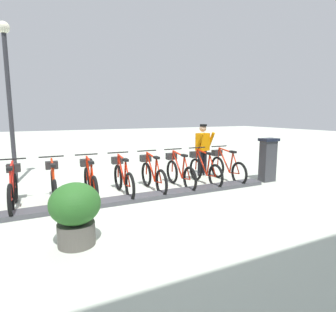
{
  "coord_description": "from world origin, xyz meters",
  "views": [
    {
      "loc": [
        -5.92,
        1.75,
        1.98
      ],
      "look_at": [
        0.5,
        -1.39,
        0.9
      ],
      "focal_mm": 29.75,
      "sensor_mm": 36.0,
      "label": 1
    }
  ],
  "objects_px": {
    "bike_docked_1": "(204,169)",
    "lamp_post": "(8,82)",
    "bike_docked_7": "(13,188)",
    "worker_near_rack": "(203,148)",
    "bike_docked_4": "(123,177)",
    "planter_bush": "(75,211)",
    "payment_kiosk": "(268,159)",
    "bike_docked_2": "(179,171)",
    "bike_docked_3": "(152,174)",
    "bike_docked_0": "(226,167)",
    "bike_docked_5": "(90,181)",
    "bike_docked_6": "(54,184)"
  },
  "relations": [
    {
      "from": "bike_docked_1",
      "to": "lamp_post",
      "type": "height_order",
      "value": "lamp_post"
    },
    {
      "from": "bike_docked_7",
      "to": "worker_near_rack",
      "type": "xyz_separation_m",
      "value": [
        0.89,
        -5.32,
        0.48
      ]
    },
    {
      "from": "bike_docked_1",
      "to": "bike_docked_4",
      "type": "height_order",
      "value": "same"
    },
    {
      "from": "planter_bush",
      "to": "payment_kiosk",
      "type": "bearing_deg",
      "value": -72.85
    },
    {
      "from": "bike_docked_2",
      "to": "bike_docked_3",
      "type": "relative_size",
      "value": 1.0
    },
    {
      "from": "bike_docked_0",
      "to": "bike_docked_2",
      "type": "relative_size",
      "value": 1.0
    },
    {
      "from": "bike_docked_4",
      "to": "bike_docked_5",
      "type": "xyz_separation_m",
      "value": [
        0.0,
        0.8,
        0.0
      ]
    },
    {
      "from": "bike_docked_5",
      "to": "planter_bush",
      "type": "distance_m",
      "value": 2.42
    },
    {
      "from": "bike_docked_0",
      "to": "worker_near_rack",
      "type": "distance_m",
      "value": 1.05
    },
    {
      "from": "bike_docked_5",
      "to": "lamp_post",
      "type": "height_order",
      "value": "lamp_post"
    },
    {
      "from": "bike_docked_4",
      "to": "worker_near_rack",
      "type": "relative_size",
      "value": 1.04
    },
    {
      "from": "planter_bush",
      "to": "bike_docked_0",
      "type": "bearing_deg",
      "value": -63.28
    },
    {
      "from": "bike_docked_7",
      "to": "payment_kiosk",
      "type": "bearing_deg",
      "value": -94.92
    },
    {
      "from": "bike_docked_2",
      "to": "planter_bush",
      "type": "distance_m",
      "value": 3.83
    },
    {
      "from": "bike_docked_2",
      "to": "planter_bush",
      "type": "height_order",
      "value": "bike_docked_2"
    },
    {
      "from": "worker_near_rack",
      "to": "planter_bush",
      "type": "height_order",
      "value": "worker_near_rack"
    },
    {
      "from": "lamp_post",
      "to": "bike_docked_2",
      "type": "bearing_deg",
      "value": -121.59
    },
    {
      "from": "bike_docked_0",
      "to": "bike_docked_6",
      "type": "relative_size",
      "value": 1.0
    },
    {
      "from": "bike_docked_5",
      "to": "bike_docked_3",
      "type": "bearing_deg",
      "value": -90.0
    },
    {
      "from": "bike_docked_1",
      "to": "bike_docked_3",
      "type": "height_order",
      "value": "same"
    },
    {
      "from": "bike_docked_2",
      "to": "bike_docked_5",
      "type": "relative_size",
      "value": 1.0
    },
    {
      "from": "bike_docked_6",
      "to": "worker_near_rack",
      "type": "relative_size",
      "value": 1.04
    },
    {
      "from": "bike_docked_5",
      "to": "planter_bush",
      "type": "relative_size",
      "value": 1.77
    },
    {
      "from": "bike_docked_1",
      "to": "bike_docked_6",
      "type": "xyz_separation_m",
      "value": [
        0.0,
        3.98,
        0.0
      ]
    },
    {
      "from": "bike_docked_7",
      "to": "worker_near_rack",
      "type": "relative_size",
      "value": 1.04
    },
    {
      "from": "bike_docked_4",
      "to": "lamp_post",
      "type": "bearing_deg",
      "value": 44.62
    },
    {
      "from": "bike_docked_0",
      "to": "bike_docked_6",
      "type": "distance_m",
      "value": 4.78
    },
    {
      "from": "bike_docked_0",
      "to": "worker_near_rack",
      "type": "relative_size",
      "value": 1.04
    },
    {
      "from": "bike_docked_2",
      "to": "bike_docked_7",
      "type": "xyz_separation_m",
      "value": [
        0.0,
        3.98,
        0.0
      ]
    },
    {
      "from": "payment_kiosk",
      "to": "bike_docked_4",
      "type": "distance_m",
      "value": 4.3
    },
    {
      "from": "bike_docked_6",
      "to": "worker_near_rack",
      "type": "bearing_deg",
      "value": -78.8
    },
    {
      "from": "payment_kiosk",
      "to": "lamp_post",
      "type": "height_order",
      "value": "lamp_post"
    },
    {
      "from": "bike_docked_0",
      "to": "bike_docked_1",
      "type": "distance_m",
      "value": 0.8
    },
    {
      "from": "bike_docked_4",
      "to": "lamp_post",
      "type": "relative_size",
      "value": 0.39
    },
    {
      "from": "payment_kiosk",
      "to": "bike_docked_3",
      "type": "relative_size",
      "value": 0.74
    },
    {
      "from": "bike_docked_5",
      "to": "payment_kiosk",
      "type": "bearing_deg",
      "value": -96.46
    },
    {
      "from": "lamp_post",
      "to": "bike_docked_6",
      "type": "bearing_deg",
      "value": -160.86
    },
    {
      "from": "bike_docked_7",
      "to": "bike_docked_6",
      "type": "bearing_deg",
      "value": -90.0
    },
    {
      "from": "bike_docked_0",
      "to": "bike_docked_2",
      "type": "height_order",
      "value": "same"
    },
    {
      "from": "bike_docked_0",
      "to": "bike_docked_3",
      "type": "xyz_separation_m",
      "value": [
        0.0,
        2.39,
        0.0
      ]
    },
    {
      "from": "bike_docked_2",
      "to": "bike_docked_6",
      "type": "distance_m",
      "value": 3.18
    },
    {
      "from": "bike_docked_3",
      "to": "payment_kiosk",
      "type": "bearing_deg",
      "value": -99.4
    },
    {
      "from": "bike_docked_6",
      "to": "lamp_post",
      "type": "bearing_deg",
      "value": 19.14
    },
    {
      "from": "bike_docked_3",
      "to": "worker_near_rack",
      "type": "bearing_deg",
      "value": -67.23
    },
    {
      "from": "bike_docked_0",
      "to": "bike_docked_4",
      "type": "bearing_deg",
      "value": 90.0
    },
    {
      "from": "payment_kiosk",
      "to": "bike_docked_1",
      "type": "height_order",
      "value": "payment_kiosk"
    },
    {
      "from": "bike_docked_2",
      "to": "planter_bush",
      "type": "bearing_deg",
      "value": 127.51
    },
    {
      "from": "bike_docked_0",
      "to": "bike_docked_5",
      "type": "height_order",
      "value": "same"
    },
    {
      "from": "bike_docked_3",
      "to": "bike_docked_5",
      "type": "relative_size",
      "value": 1.0
    },
    {
      "from": "bike_docked_0",
      "to": "bike_docked_2",
      "type": "bearing_deg",
      "value": 90.0
    }
  ]
}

